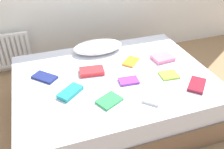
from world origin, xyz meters
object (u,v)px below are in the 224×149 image
textbook_lime (169,75)px  textbook_red (92,71)px  bed (113,95)px  textbook_green (109,101)px  textbook_teal (70,92)px  textbook_purple (129,81)px  pillow (98,47)px  textbook_maroon (197,85)px  textbook_pink (163,58)px  textbook_orange (131,62)px  radiator (10,51)px  textbook_white (154,95)px  textbook_navy (45,77)px

textbook_lime → textbook_red: bearing=163.0°
bed → textbook_green: 0.49m
textbook_teal → textbook_purple: bearing=-39.2°
pillow → textbook_purple: bearing=-80.9°
textbook_purple → textbook_green: size_ratio=0.91×
textbook_maroon → textbook_pink: 0.56m
textbook_purple → textbook_orange: (0.16, 0.34, -0.00)m
radiator → textbook_red: size_ratio=2.09×
bed → pillow: bearing=91.0°
textbook_purple → textbook_red: 0.40m
textbook_white → textbook_green: bearing=124.1°
textbook_green → pillow: bearing=53.2°
pillow → textbook_pink: size_ratio=2.57×
textbook_green → textbook_white: bearing=-36.0°
pillow → textbook_orange: bearing=-52.5°
textbook_purple → textbook_green: same height
pillow → textbook_red: pillow is taller
textbook_lime → textbook_white: textbook_white is taller
textbook_lime → textbook_green: (-0.70, -0.19, 0.00)m
textbook_green → textbook_lime: bearing=-11.9°
textbook_orange → textbook_white: (-0.03, -0.62, 0.00)m
textbook_purple → textbook_orange: textbook_purple is taller
textbook_teal → textbook_white: bearing=-61.4°
textbook_purple → textbook_orange: 0.37m
radiator → textbook_pink: (1.66, -1.07, 0.17)m
textbook_navy → radiator: bearing=155.4°
textbook_maroon → textbook_red: 1.04m
textbook_orange → pillow: bearing=83.1°
textbook_teal → textbook_maroon: textbook_teal is taller
textbook_pink → textbook_white: textbook_pink is taller
textbook_purple → textbook_maroon: 0.65m
pillow → textbook_navy: bearing=-151.0°
textbook_green → bed: bearing=38.6°
textbook_white → bed: bearing=71.1°
textbook_navy → textbook_pink: (1.29, -0.05, 0.01)m
textbook_orange → textbook_white: bearing=-137.5°
bed → textbook_teal: (-0.47, -0.15, 0.27)m
bed → textbook_maroon: (0.69, -0.43, 0.27)m
bed → textbook_purple: size_ratio=10.55×
textbook_purple → textbook_lime: (0.43, -0.03, -0.00)m
textbook_purple → textbook_white: size_ratio=0.77×
textbook_teal → pillow: bearing=17.0°
textbook_maroon → textbook_lime: size_ratio=1.35×
textbook_teal → textbook_maroon: size_ratio=0.99×
textbook_lime → textbook_navy: size_ratio=0.74×
textbook_lime → pillow: bearing=132.1°
radiator → textbook_purple: radiator is taller
textbook_lime → textbook_white: (-0.30, -0.25, 0.00)m
bed → textbook_green: bearing=-114.6°
textbook_purple → textbook_navy: (-0.77, 0.33, 0.00)m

